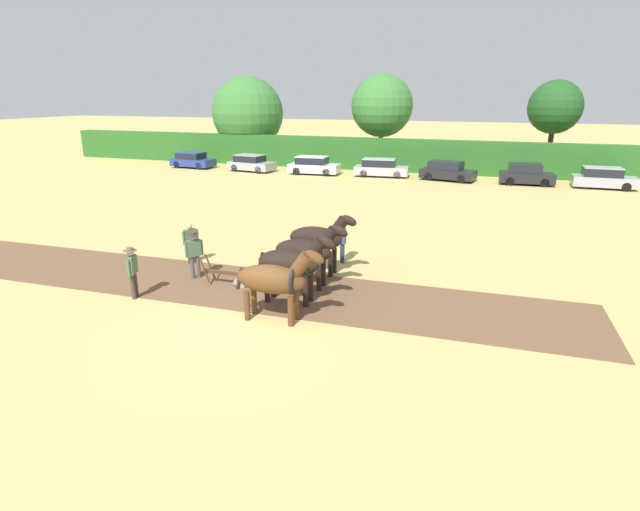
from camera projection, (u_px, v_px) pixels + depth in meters
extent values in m
plane|color=tan|center=(233.00, 332.00, 14.24)|extent=(240.00, 240.00, 0.00)
cube|color=brown|center=(189.00, 280.00, 18.19)|extent=(27.97, 4.88, 0.01)
cube|color=#286023|center=(415.00, 156.00, 43.14)|extent=(71.49, 1.24, 2.79)
cylinder|color=#4C3823|center=(249.00, 147.00, 50.75)|extent=(0.44, 0.44, 2.73)
sphere|color=#387533|center=(248.00, 113.00, 49.73)|extent=(7.08, 7.08, 7.08)
cylinder|color=brown|center=(381.00, 144.00, 47.36)|extent=(0.44, 0.44, 3.88)
sphere|color=#387533|center=(382.00, 106.00, 46.27)|extent=(5.71, 5.71, 5.71)
cylinder|color=#423323|center=(550.00, 147.00, 43.28)|extent=(0.44, 0.44, 4.21)
sphere|color=#1E4C1E|center=(555.00, 107.00, 42.25)|extent=(4.46, 4.46, 4.46)
ellipsoid|color=#513319|center=(271.00, 279.00, 14.65)|extent=(2.17, 0.97, 0.85)
cylinder|color=#513319|center=(297.00, 305.00, 14.94)|extent=(0.18, 0.18, 0.91)
cylinder|color=#513319|center=(291.00, 311.00, 14.49)|extent=(0.18, 0.18, 0.91)
cylinder|color=#513319|center=(254.00, 300.00, 15.33)|extent=(0.18, 0.18, 0.91)
cylinder|color=#513319|center=(247.00, 306.00, 14.88)|extent=(0.18, 0.18, 0.91)
cylinder|color=#513319|center=(300.00, 266.00, 14.24)|extent=(0.83, 0.43, 0.93)
ellipsoid|color=#513319|center=(315.00, 257.00, 14.02)|extent=(0.69, 0.28, 0.54)
cube|color=black|center=(306.00, 261.00, 14.13)|extent=(0.44, 0.09, 0.59)
cylinder|color=black|center=(240.00, 278.00, 14.97)|extent=(0.30, 0.13, 0.71)
torus|color=black|center=(295.00, 280.00, 14.42)|extent=(0.14, 0.87, 0.87)
ellipsoid|color=black|center=(288.00, 263.00, 15.95)|extent=(2.07, 0.95, 0.84)
cylinder|color=black|center=(311.00, 287.00, 16.25)|extent=(0.18, 0.18, 0.96)
cylinder|color=black|center=(306.00, 293.00, 15.80)|extent=(0.18, 0.18, 0.96)
cylinder|color=black|center=(273.00, 283.00, 16.62)|extent=(0.18, 0.18, 0.96)
cylinder|color=black|center=(267.00, 288.00, 16.18)|extent=(0.18, 0.18, 0.96)
cylinder|color=black|center=(314.00, 251.00, 15.56)|extent=(0.80, 0.43, 0.89)
ellipsoid|color=black|center=(327.00, 243.00, 15.35)|extent=(0.69, 0.28, 0.54)
cube|color=black|center=(320.00, 246.00, 15.45)|extent=(0.42, 0.09, 0.56)
cylinder|color=black|center=(261.00, 262.00, 16.25)|extent=(0.30, 0.13, 0.71)
torus|color=black|center=(309.00, 263.00, 15.73)|extent=(0.14, 0.87, 0.86)
ellipsoid|color=black|center=(303.00, 251.00, 17.27)|extent=(2.05, 0.96, 0.85)
cylinder|color=black|center=(323.00, 273.00, 17.57)|extent=(0.18, 0.18, 0.91)
cylinder|color=black|center=(319.00, 278.00, 17.12)|extent=(0.18, 0.18, 0.91)
cylinder|color=black|center=(288.00, 270.00, 17.94)|extent=(0.18, 0.18, 0.91)
cylinder|color=black|center=(283.00, 274.00, 17.49)|extent=(0.18, 0.18, 0.91)
cylinder|color=black|center=(327.00, 239.00, 16.87)|extent=(0.84, 0.43, 0.94)
ellipsoid|color=black|center=(340.00, 231.00, 16.65)|extent=(0.69, 0.28, 0.54)
cube|color=gray|center=(333.00, 234.00, 16.76)|extent=(0.45, 0.10, 0.60)
cylinder|color=gray|center=(277.00, 251.00, 17.57)|extent=(0.30, 0.13, 0.71)
torus|color=black|center=(323.00, 251.00, 17.05)|extent=(0.14, 0.87, 0.87)
ellipsoid|color=black|center=(316.00, 238.00, 18.56)|extent=(2.05, 1.00, 0.88)
cylinder|color=black|center=(334.00, 260.00, 18.88)|extent=(0.18, 0.18, 0.96)
cylinder|color=black|center=(331.00, 264.00, 18.41)|extent=(0.18, 0.18, 0.96)
cylinder|color=black|center=(302.00, 257.00, 19.25)|extent=(0.18, 0.18, 0.96)
cylinder|color=black|center=(297.00, 261.00, 18.78)|extent=(0.18, 0.18, 0.96)
cylinder|color=black|center=(338.00, 228.00, 18.17)|extent=(0.81, 0.44, 0.88)
ellipsoid|color=black|center=(349.00, 221.00, 17.96)|extent=(0.69, 0.28, 0.54)
cube|color=gray|center=(343.00, 223.00, 18.06)|extent=(0.41, 0.09, 0.55)
cylinder|color=gray|center=(292.00, 239.00, 18.86)|extent=(0.30, 0.13, 0.71)
torus|color=black|center=(334.00, 238.00, 18.34)|extent=(0.14, 0.90, 0.90)
cube|color=#4C331E|center=(224.00, 273.00, 17.64)|extent=(1.48, 0.15, 0.12)
cube|color=#939399|center=(240.00, 284.00, 17.58)|extent=(0.49, 0.22, 0.39)
cylinder|color=#4C331E|center=(210.00, 266.00, 17.98)|extent=(0.40, 0.07, 0.96)
cylinder|color=#4C331E|center=(205.00, 270.00, 17.62)|extent=(0.40, 0.07, 0.96)
cylinder|color=#4C4C4C|center=(198.00, 266.00, 18.36)|extent=(0.14, 0.14, 0.85)
cylinder|color=#4C4C4C|center=(192.00, 267.00, 18.25)|extent=(0.14, 0.14, 0.85)
cube|color=#4C6B4C|center=(194.00, 248.00, 18.08)|extent=(0.47, 0.51, 0.60)
sphere|color=tan|center=(193.00, 237.00, 17.95)|extent=(0.23, 0.23, 0.23)
cylinder|color=#4C6B4C|center=(202.00, 247.00, 18.24)|extent=(0.09, 0.09, 0.57)
cylinder|color=#4C6B4C|center=(186.00, 250.00, 17.94)|extent=(0.09, 0.09, 0.57)
cylinder|color=#42382D|center=(193.00, 235.00, 17.93)|extent=(0.44, 0.44, 0.02)
cylinder|color=#42382D|center=(193.00, 234.00, 17.91)|extent=(0.22, 0.22, 0.10)
cylinder|color=#28334C|center=(342.00, 251.00, 20.14)|extent=(0.14, 0.14, 0.85)
cylinder|color=#28334C|center=(343.00, 253.00, 19.93)|extent=(0.14, 0.14, 0.85)
cube|color=#3D5184|center=(343.00, 235.00, 19.81)|extent=(0.41, 0.53, 0.60)
sphere|color=tan|center=(343.00, 224.00, 19.68)|extent=(0.23, 0.23, 0.23)
cylinder|color=#3D5184|center=(341.00, 233.00, 20.09)|extent=(0.09, 0.09, 0.56)
cylinder|color=#3D5184|center=(344.00, 237.00, 19.54)|extent=(0.09, 0.09, 0.56)
cylinder|color=#665B4C|center=(343.00, 223.00, 19.66)|extent=(0.44, 0.44, 0.02)
cylinder|color=#665B4C|center=(343.00, 222.00, 19.65)|extent=(0.22, 0.22, 0.10)
cylinder|color=#38332D|center=(136.00, 284.00, 16.63)|extent=(0.14, 0.14, 0.85)
cylinder|color=#38332D|center=(133.00, 287.00, 16.41)|extent=(0.14, 0.14, 0.85)
cube|color=#4C6B4C|center=(132.00, 265.00, 16.30)|extent=(0.35, 0.54, 0.60)
sphere|color=tan|center=(130.00, 253.00, 16.17)|extent=(0.23, 0.23, 0.23)
cylinder|color=#4C6B4C|center=(135.00, 263.00, 16.58)|extent=(0.09, 0.09, 0.57)
cylinder|color=#4C6B4C|center=(129.00, 268.00, 16.02)|extent=(0.09, 0.09, 0.57)
cylinder|color=#665B4C|center=(130.00, 250.00, 16.14)|extent=(0.44, 0.44, 0.02)
cylinder|color=#665B4C|center=(130.00, 249.00, 16.13)|extent=(0.22, 0.22, 0.10)
cylinder|color=#38332D|center=(194.00, 253.00, 19.99)|extent=(0.14, 0.14, 0.82)
cylinder|color=#38332D|center=(189.00, 254.00, 19.86)|extent=(0.14, 0.14, 0.82)
cube|color=#4C6B4C|center=(190.00, 236.00, 19.71)|extent=(0.43, 0.51, 0.58)
sphere|color=tan|center=(190.00, 226.00, 19.58)|extent=(0.22, 0.22, 0.22)
cylinder|color=#4C6B4C|center=(197.00, 236.00, 19.88)|extent=(0.09, 0.09, 0.55)
cylinder|color=#4C6B4C|center=(184.00, 238.00, 19.55)|extent=(0.09, 0.09, 0.55)
cube|color=navy|center=(193.00, 162.00, 45.88)|extent=(4.04, 2.04, 0.65)
cube|color=black|center=(191.00, 156.00, 45.77)|extent=(2.45, 1.76, 0.53)
cube|color=navy|center=(191.00, 152.00, 45.68)|extent=(2.45, 1.76, 0.06)
cylinder|color=black|center=(209.00, 164.00, 46.18)|extent=(0.65, 0.26, 0.64)
cylinder|color=black|center=(199.00, 166.00, 44.80)|extent=(0.65, 0.26, 0.64)
cylinder|color=black|center=(188.00, 163.00, 47.08)|extent=(0.65, 0.26, 0.64)
cylinder|color=black|center=(177.00, 165.00, 45.69)|extent=(0.65, 0.26, 0.64)
cube|color=#9E9EA8|center=(252.00, 166.00, 43.74)|extent=(4.30, 2.40, 0.66)
cube|color=black|center=(250.00, 158.00, 43.64)|extent=(2.66, 1.97, 0.54)
cube|color=#9E9EA8|center=(249.00, 155.00, 43.55)|extent=(2.66, 1.97, 0.06)
cylinder|color=black|center=(269.00, 168.00, 43.90)|extent=(0.66, 0.31, 0.63)
cylinder|color=black|center=(259.00, 170.00, 42.57)|extent=(0.66, 0.31, 0.63)
cylinder|color=black|center=(245.00, 166.00, 45.02)|extent=(0.66, 0.31, 0.63)
cylinder|color=black|center=(235.00, 168.00, 43.69)|extent=(0.66, 0.31, 0.63)
cube|color=silver|center=(314.00, 168.00, 42.15)|extent=(4.30, 2.06, 0.69)
cube|color=black|center=(312.00, 160.00, 42.01)|extent=(2.61, 1.79, 0.57)
cube|color=silver|center=(312.00, 157.00, 41.92)|extent=(2.61, 1.79, 0.06)
cylinder|color=black|center=(332.00, 170.00, 42.61)|extent=(0.65, 0.25, 0.64)
cylinder|color=black|center=(327.00, 172.00, 41.12)|extent=(0.65, 0.25, 0.64)
cylinder|color=black|center=(303.00, 168.00, 43.30)|extent=(0.65, 0.25, 0.64)
cylinder|color=black|center=(297.00, 171.00, 41.82)|extent=(0.65, 0.25, 0.64)
cube|color=#A8A8B2|center=(381.00, 170.00, 40.94)|extent=(4.50, 2.11, 0.67)
cube|color=black|center=(379.00, 163.00, 40.80)|extent=(2.75, 1.77, 0.56)
cube|color=#A8A8B2|center=(379.00, 159.00, 40.70)|extent=(2.75, 1.77, 0.06)
cylinder|color=black|center=(399.00, 172.00, 41.38)|extent=(0.62, 0.28, 0.60)
cylinder|color=black|center=(397.00, 175.00, 40.01)|extent=(0.62, 0.28, 0.60)
cylinder|color=black|center=(366.00, 171.00, 41.99)|extent=(0.62, 0.28, 0.60)
cylinder|color=black|center=(364.00, 174.00, 40.62)|extent=(0.62, 0.28, 0.60)
cube|color=black|center=(448.00, 174.00, 39.08)|extent=(4.42, 2.58, 0.68)
cube|color=black|center=(446.00, 166.00, 38.99)|extent=(2.76, 2.07, 0.56)
cube|color=black|center=(446.00, 162.00, 38.90)|extent=(2.76, 2.07, 0.06)
cylinder|color=black|center=(467.00, 176.00, 39.15)|extent=(0.68, 0.35, 0.65)
cylinder|color=black|center=(461.00, 179.00, 37.88)|extent=(0.68, 0.35, 0.65)
cylinder|color=black|center=(435.00, 174.00, 40.40)|extent=(0.68, 0.35, 0.65)
cylinder|color=black|center=(429.00, 176.00, 39.14)|extent=(0.68, 0.35, 0.65)
cube|color=black|center=(527.00, 178.00, 37.32)|extent=(3.95, 1.96, 0.71)
cube|color=black|center=(525.00, 169.00, 37.17)|extent=(2.39, 1.70, 0.60)
cube|color=black|center=(525.00, 164.00, 37.06)|extent=(2.39, 1.70, 0.06)
cylinder|color=black|center=(542.00, 180.00, 37.77)|extent=(0.63, 0.25, 0.62)
cylinder|color=black|center=(545.00, 183.00, 36.35)|extent=(0.63, 0.25, 0.62)
cylinder|color=black|center=(509.00, 178.00, 38.41)|extent=(0.63, 0.25, 0.62)
cylinder|color=black|center=(510.00, 181.00, 37.00)|extent=(0.63, 0.25, 0.62)
cube|color=#9E9EA8|center=(604.00, 181.00, 35.75)|extent=(4.20, 1.77, 0.70)
cube|color=black|center=(602.00, 172.00, 35.62)|extent=(2.52, 1.59, 0.59)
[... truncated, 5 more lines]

